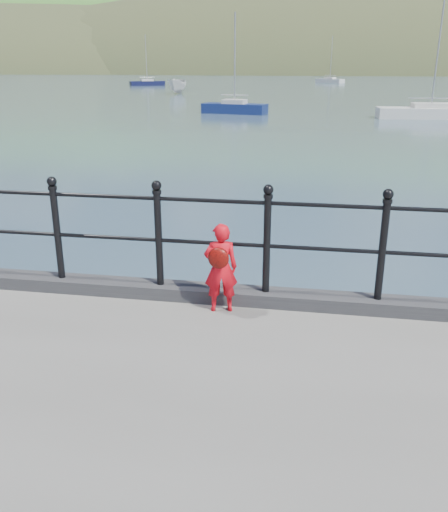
% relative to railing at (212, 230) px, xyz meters
% --- Properties ---
extents(ground, '(600.00, 600.00, 0.00)m').
position_rel_railing_xyz_m(ground, '(-0.00, 0.15, -1.82)').
color(ground, '#2D4251').
rests_on(ground, ground).
extents(kerb, '(60.00, 0.30, 0.15)m').
position_rel_railing_xyz_m(kerb, '(-0.00, -0.00, -0.75)').
color(kerb, '#28282B').
rests_on(kerb, quay).
extents(railing, '(18.11, 0.11, 1.20)m').
position_rel_railing_xyz_m(railing, '(0.00, 0.00, 0.00)').
color(railing, black).
rests_on(railing, kerb).
extents(far_shore, '(830.00, 200.00, 156.00)m').
position_rel_railing_xyz_m(far_shore, '(38.34, 239.56, -24.39)').
color(far_shore, '#333A21').
rests_on(far_shore, ground).
extents(child, '(0.40, 0.34, 0.97)m').
position_rel_railing_xyz_m(child, '(0.14, -0.26, -0.33)').
color(child, red).
rests_on(child, quay).
extents(launch_white, '(1.76, 4.60, 1.77)m').
position_rel_railing_xyz_m(launch_white, '(-15.51, 58.79, -0.94)').
color(launch_white, silver).
rests_on(launch_white, ground).
extents(sailboat_deep, '(5.21, 4.57, 8.05)m').
position_rel_railing_xyz_m(sailboat_deep, '(2.46, 98.16, -1.48)').
color(sailboat_deep, beige).
rests_on(sailboat_deep, ground).
extents(sailboat_near, '(6.95, 2.35, 9.32)m').
position_rel_railing_xyz_m(sailboat_near, '(8.27, 33.17, -1.48)').
color(sailboat_near, beige).
rests_on(sailboat_near, ground).
extents(sailboat_left, '(5.49, 4.11, 7.74)m').
position_rel_railing_xyz_m(sailboat_left, '(-26.16, 80.93, -1.48)').
color(sailboat_left, black).
rests_on(sailboat_left, ground).
extents(sailboat_port, '(4.88, 2.45, 6.97)m').
position_rel_railing_xyz_m(sailboat_port, '(-5.06, 34.58, -1.48)').
color(sailboat_port, navy).
rests_on(sailboat_port, ground).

